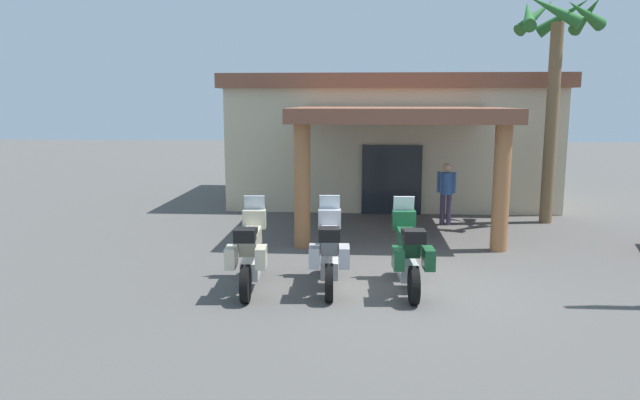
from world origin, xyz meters
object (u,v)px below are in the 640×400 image
Objects in this scene: motorcycle_cream at (250,252)px; palm_tree_near_portico at (556,54)px; pedestrian at (446,189)px; motorcycle_green at (409,253)px; motel_building at (389,137)px; motorcycle_silver at (329,251)px.

palm_tree_near_portico is at bearing -51.87° from motorcycle_cream.
pedestrian is 4.71m from palm_tree_near_portico.
motel_building is at bearing -3.40° from motorcycle_green.
pedestrian is at bearing -71.26° from motel_building.
motel_building reaches higher than pedestrian.
motorcycle_silver is 0.35× the size of palm_tree_near_portico.
palm_tree_near_portico is (4.33, -3.72, 2.51)m from motel_building.
pedestrian is (4.36, 6.06, 0.30)m from motorcycle_cream.
motel_building reaches higher than motorcycle_green.
palm_tree_near_portico is at bearing 120.81° from pedestrian.
motorcycle_green is 1.28× the size of pedestrian.
palm_tree_near_portico is (5.81, 6.43, 3.98)m from motorcycle_silver.
motorcycle_cream is 10.58m from palm_tree_near_portico.
motel_building is at bearing -11.26° from motorcycle_silver.
motorcycle_green is 6.12m from pedestrian.
pedestrian is at bearing -169.51° from palm_tree_near_portico.
motorcycle_silver is 6.58m from pedestrian.
motel_building is 10.82m from motorcycle_cream.
motorcycle_cream is 2.89m from motorcycle_green.
motorcycle_green is 8.76m from palm_tree_near_portico.
motel_building is 1.70× the size of palm_tree_near_portico.
motorcycle_cream and motorcycle_green have the same top height.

